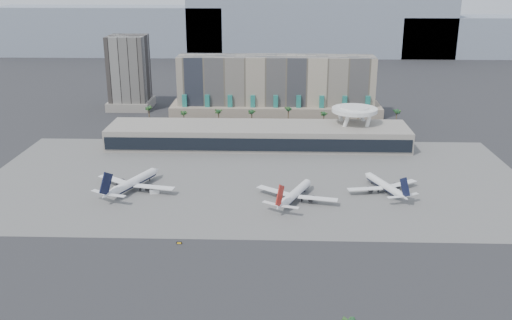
{
  "coord_description": "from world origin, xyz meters",
  "views": [
    {
      "loc": [
        9.2,
        -202.71,
        96.87
      ],
      "look_at": [
        1.17,
        40.0,
        14.89
      ],
      "focal_mm": 40.0,
      "sensor_mm": 36.0,
      "label": 1
    }
  ],
  "objects_px": {
    "airliner_right": "(385,186)",
    "service_vehicle_b": "(282,201)",
    "airliner_left": "(133,182)",
    "service_vehicle_a": "(154,191)",
    "airliner_centre": "(295,194)",
    "taxiway_sign": "(179,243)"
  },
  "relations": [
    {
      "from": "airliner_left",
      "to": "airliner_centre",
      "type": "height_order",
      "value": "airliner_left"
    },
    {
      "from": "service_vehicle_b",
      "to": "airliner_right",
      "type": "bearing_deg",
      "value": 23.47
    },
    {
      "from": "airliner_left",
      "to": "airliner_right",
      "type": "relative_size",
      "value": 1.15
    },
    {
      "from": "airliner_right",
      "to": "service_vehicle_b",
      "type": "relative_size",
      "value": 11.61
    },
    {
      "from": "taxiway_sign",
      "to": "airliner_centre",
      "type": "bearing_deg",
      "value": 42.3
    },
    {
      "from": "service_vehicle_b",
      "to": "taxiway_sign",
      "type": "relative_size",
      "value": 1.49
    },
    {
      "from": "airliner_centre",
      "to": "service_vehicle_a",
      "type": "xyz_separation_m",
      "value": [
        -63.23,
        6.81,
        -2.36
      ]
    },
    {
      "from": "airliner_left",
      "to": "service_vehicle_a",
      "type": "relative_size",
      "value": 9.31
    },
    {
      "from": "service_vehicle_a",
      "to": "airliner_centre",
      "type": "bearing_deg",
      "value": -16.89
    },
    {
      "from": "airliner_left",
      "to": "taxiway_sign",
      "type": "relative_size",
      "value": 19.96
    },
    {
      "from": "airliner_left",
      "to": "service_vehicle_b",
      "type": "bearing_deg",
      "value": 13.36
    },
    {
      "from": "airliner_left",
      "to": "taxiway_sign",
      "type": "xyz_separation_m",
      "value": [
        29.85,
        -53.11,
        -3.28
      ]
    },
    {
      "from": "service_vehicle_a",
      "to": "service_vehicle_b",
      "type": "height_order",
      "value": "service_vehicle_a"
    },
    {
      "from": "airliner_right",
      "to": "service_vehicle_b",
      "type": "height_order",
      "value": "airliner_right"
    },
    {
      "from": "airliner_left",
      "to": "airliner_right",
      "type": "distance_m",
      "value": 114.99
    },
    {
      "from": "airliner_right",
      "to": "service_vehicle_a",
      "type": "xyz_separation_m",
      "value": [
        -104.35,
        -5.01,
        -2.14
      ]
    },
    {
      "from": "airliner_right",
      "to": "service_vehicle_b",
      "type": "bearing_deg",
      "value": 174.64
    },
    {
      "from": "service_vehicle_b",
      "to": "taxiway_sign",
      "type": "bearing_deg",
      "value": -126.23
    },
    {
      "from": "airliner_centre",
      "to": "service_vehicle_b",
      "type": "xyz_separation_m",
      "value": [
        -5.55,
        -1.86,
        -2.65
      ]
    },
    {
      "from": "airliner_right",
      "to": "service_vehicle_a",
      "type": "relative_size",
      "value": 8.08
    },
    {
      "from": "service_vehicle_b",
      "to": "taxiway_sign",
      "type": "distance_m",
      "value": 56.01
    },
    {
      "from": "service_vehicle_a",
      "to": "service_vehicle_b",
      "type": "xyz_separation_m",
      "value": [
        57.68,
        -8.67,
        -0.28
      ]
    }
  ]
}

